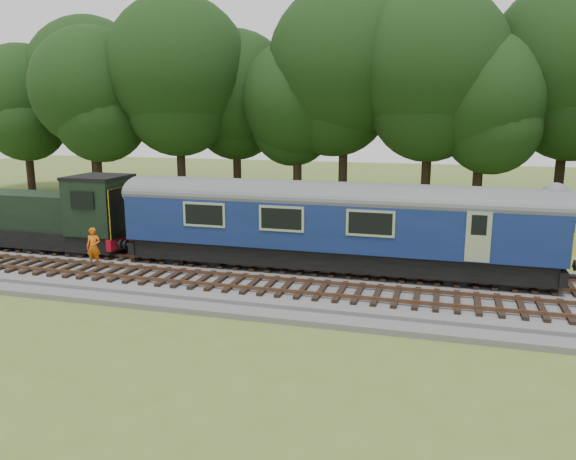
% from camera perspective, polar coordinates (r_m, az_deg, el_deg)
% --- Properties ---
extents(ground, '(120.00, 120.00, 0.00)m').
position_cam_1_polar(ground, '(23.61, -2.39, -5.34)').
color(ground, '#566927').
rests_on(ground, ground).
extents(ballast, '(70.00, 7.00, 0.35)m').
position_cam_1_polar(ballast, '(23.56, -2.39, -4.93)').
color(ballast, '#4C4C4F').
rests_on(ballast, ground).
extents(track_north, '(67.20, 2.40, 0.21)m').
position_cam_1_polar(track_north, '(24.77, -1.38, -3.51)').
color(track_north, black).
rests_on(track_north, ballast).
extents(track_south, '(67.20, 2.40, 0.21)m').
position_cam_1_polar(track_south, '(22.04, -3.71, -5.48)').
color(track_south, black).
rests_on(track_south, ballast).
extents(fence, '(64.00, 0.12, 1.00)m').
position_cam_1_polar(fence, '(27.75, 0.52, -2.72)').
color(fence, '#6B6054').
rests_on(fence, ground).
extents(tree_line, '(70.00, 8.00, 18.00)m').
position_cam_1_polar(tree_line, '(44.54, 6.50, 2.71)').
color(tree_line, black).
rests_on(tree_line, ground).
extents(dmu_railcar, '(18.05, 2.86, 3.88)m').
position_cam_1_polar(dmu_railcar, '(23.67, 4.51, 1.18)').
color(dmu_railcar, black).
rests_on(dmu_railcar, ground).
extents(shunter_loco, '(8.91, 2.60, 3.38)m').
position_cam_1_polar(shunter_loco, '(29.78, -22.80, 1.24)').
color(shunter_loco, black).
rests_on(shunter_loco, ground).
extents(worker, '(0.70, 0.54, 1.71)m').
position_cam_1_polar(worker, '(26.03, -19.15, -1.63)').
color(worker, '#E25F0B').
rests_on(worker, ballast).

